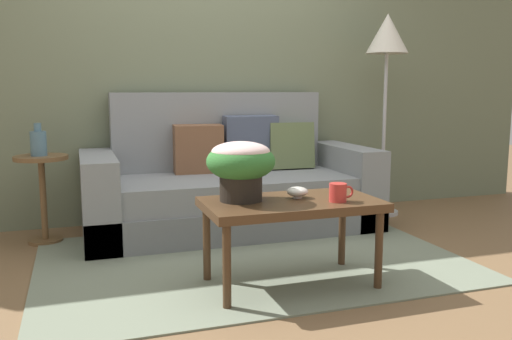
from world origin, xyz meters
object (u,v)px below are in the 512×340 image
Objects in this scene: side_table at (42,183)px; potted_plant at (241,164)px; table_vase at (38,143)px; snack_bowl at (297,192)px; coffee_table at (291,210)px; coffee_mug at (338,192)px; couch at (230,187)px; floor_lamp at (387,47)px.

potted_plant is (1.06, -1.26, 0.26)m from side_table.
potted_plant is 1.65m from table_vase.
table_vase is at bearing 137.28° from snack_bowl.
table_vase is at bearing -127.17° from side_table.
coffee_table is 1.90m from table_vase.
couch is at bearing 97.86° from coffee_mug.
floor_lamp is (1.40, 1.35, 0.99)m from coffee_table.
snack_bowl reaches higher than coffee_table.
floor_lamp is 12.12× the size of coffee_mug.
snack_bowl is at bearing -43.16° from side_table.
side_table reaches higher than snack_bowl.
coffee_table is at bearing -15.84° from potted_plant.
snack_bowl is at bearing -135.91° from floor_lamp.
side_table is 5.18× the size of snack_bowl.
coffee_mug is (0.49, -0.19, -0.15)m from potted_plant.
snack_bowl is at bearing -88.79° from couch.
table_vase is (-1.56, 1.44, 0.18)m from coffee_mug.
coffee_table is 4.21× the size of table_vase.
coffee_mug is 0.23m from snack_bowl.
couch is at bearing 88.85° from coffee_table.
potted_plant is at bearing -103.19° from couch.
potted_plant is 3.09× the size of snack_bowl.
side_table is (-1.33, 1.34, -0.00)m from coffee_table.
couch is at bearing -0.73° from table_vase.
couch reaches higher than side_table.
coffee_table is 1.53× the size of side_table.
coffee_table is at bearing -91.15° from couch.
side_table is 1.67m from potted_plant.
potted_plant is (-1.66, -1.27, -0.74)m from floor_lamp.
potted_plant reaches higher than coffee_table.
snack_bowl is (0.05, 0.04, 0.09)m from coffee_table.
couch is 3.52× the size of side_table.
floor_lamp is at bearing 37.45° from potted_plant.
coffee_table is at bearing -136.09° from floor_lamp.
side_table is at bearing 134.78° from coffee_table.
table_vase is (-1.36, 0.02, 0.39)m from couch.
potted_plant reaches higher than coffee_mug.
floor_lamp is 2.83m from table_vase.
coffee_table is at bearing -140.92° from snack_bowl.
coffee_mug is at bearing -128.83° from floor_lamp.
floor_lamp reaches higher than potted_plant.
side_table is at bearing 136.86° from coffee_mug.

